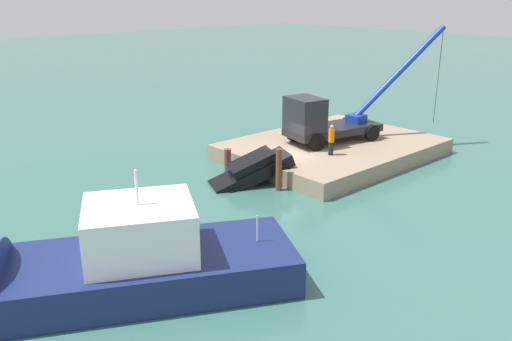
# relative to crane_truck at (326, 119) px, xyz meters

# --- Properties ---
(ground) EXTENTS (200.00, 200.00, 0.00)m
(ground) POSITION_rel_crane_truck_xyz_m (3.63, 0.26, -2.41)
(ground) COLOR #386B60
(dock) EXTENTS (12.39, 9.34, 0.94)m
(dock) POSITION_rel_crane_truck_xyz_m (-0.48, 0.26, -1.94)
(dock) COLOR gray
(dock) RESTS_ON ground
(crane_truck) EXTENTS (10.38, 4.85, 6.84)m
(crane_truck) POSITION_rel_crane_truck_xyz_m (0.00, 0.00, 0.00)
(crane_truck) COLOR black
(crane_truck) RESTS_ON dock
(dock_worker) EXTENTS (0.34, 0.34, 1.75)m
(dock_worker) POSITION_rel_crane_truck_xyz_m (1.75, 1.98, -0.58)
(dock_worker) COLOR black
(dock_worker) RESTS_ON dock
(salvaged_car) EXTENTS (4.75, 3.45, 2.48)m
(salvaged_car) POSITION_rel_crane_truck_xyz_m (6.55, 0.57, -1.69)
(salvaged_car) COLOR black
(salvaged_car) RESTS_ON ground
(moored_yacht) EXTENTS (13.93, 9.94, 6.06)m
(moored_yacht) POSITION_rel_crane_truck_xyz_m (18.71, 4.84, -1.87)
(moored_yacht) COLOR navy
(moored_yacht) RESTS_ON ground
(piling_near) EXTENTS (0.39, 0.39, 1.36)m
(piling_near) POSITION_rel_crane_truck_xyz_m (6.30, -1.74, -1.73)
(piling_near) COLOR brown
(piling_near) RESTS_ON ground
(piling_mid) EXTENTS (0.31, 0.31, 2.22)m
(piling_mid) POSITION_rel_crane_truck_xyz_m (6.18, 2.28, -1.30)
(piling_mid) COLOR brown
(piling_mid) RESTS_ON ground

